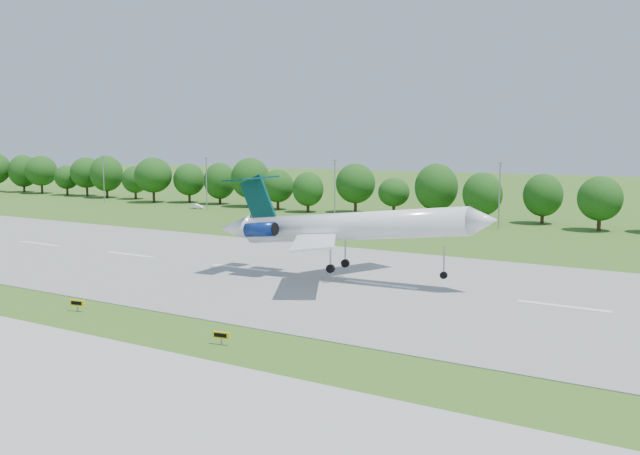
{
  "coord_description": "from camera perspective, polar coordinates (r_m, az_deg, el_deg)",
  "views": [
    {
      "loc": [
        55.84,
        -45.38,
        16.2
      ],
      "look_at": [
        16.3,
        18.0,
        7.04
      ],
      "focal_mm": 40.0,
      "sensor_mm": 36.0,
      "label": 1
    }
  ],
  "objects": [
    {
      "name": "taxi_sign_centre",
      "position": [
        71.85,
        -18.84,
        -5.75
      ],
      "size": [
        1.58,
        0.52,
        1.11
      ],
      "rotation": [
        0.0,
        0.0,
        0.22
      ],
      "color": "gray",
      "rests_on": "ground"
    },
    {
      "name": "airliner",
      "position": [
        82.03,
        1.52,
        0.15
      ],
      "size": [
        34.79,
        25.14,
        10.91
      ],
      "rotation": [
        0.0,
        -0.09,
        0.09
      ],
      "color": "white",
      "rests_on": "ground"
    },
    {
      "name": "runway",
      "position": [
        91.28,
        -6.38,
        -3.25
      ],
      "size": [
        400.0,
        45.0,
        0.08
      ],
      "primitive_type": "cube",
      "color": "gray",
      "rests_on": "ground"
    },
    {
      "name": "taxi_sign_right",
      "position": [
        57.81,
        -7.91,
        -8.54
      ],
      "size": [
        1.52,
        0.43,
        1.06
      ],
      "rotation": [
        0.0,
        0.0,
        0.18
      ],
      "color": "gray",
      "rests_on": "ground"
    },
    {
      "name": "service_vehicle_a",
      "position": [
        172.11,
        -9.85,
        1.68
      ],
      "size": [
        3.42,
        1.25,
        1.12
      ],
      "primitive_type": "imported",
      "rotation": [
        0.0,
        0.0,
        1.59
      ],
      "color": "white",
      "rests_on": "ground"
    },
    {
      "name": "tree_line",
      "position": [
        148.63,
        9.83,
        3.03
      ],
      "size": [
        288.4,
        8.4,
        10.4
      ],
      "color": "#382314",
      "rests_on": "ground"
    },
    {
      "name": "ground",
      "position": [
        73.75,
        -18.57,
        -6.06
      ],
      "size": [
        600.0,
        600.0,
        0.0
      ],
      "primitive_type": "plane",
      "color": "#305817",
      "rests_on": "ground"
    },
    {
      "name": "service_vehicle_b",
      "position": [
        141.48,
        2.78,
        0.66
      ],
      "size": [
        3.86,
        2.2,
        1.24
      ],
      "primitive_type": "imported",
      "rotation": [
        0.0,
        0.0,
        1.36
      ],
      "color": "silver",
      "rests_on": "ground"
    },
    {
      "name": "light_poles",
      "position": [
        140.45,
        7.34,
        2.91
      ],
      "size": [
        175.9,
        0.25,
        12.19
      ],
      "color": "gray",
      "rests_on": "ground"
    }
  ]
}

